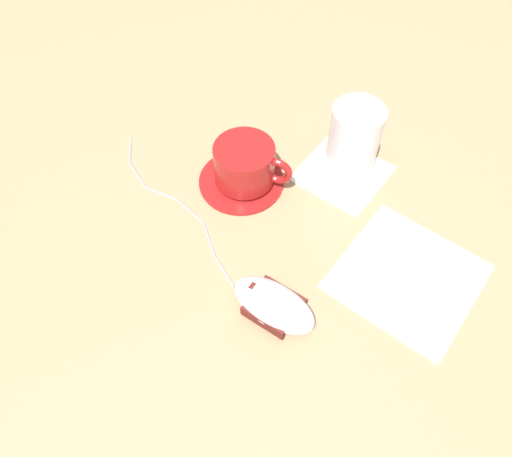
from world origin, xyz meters
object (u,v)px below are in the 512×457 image
object	(u,v)px
saucer	(241,180)
computer_mouse	(274,305)
drinking_glass	(353,143)
coffee_cup	(246,164)

from	to	relation	value
saucer	computer_mouse	world-z (taller)	computer_mouse
saucer	drinking_glass	distance (m)	0.17
saucer	computer_mouse	size ratio (longest dim) A/B	1.02
drinking_glass	coffee_cup	bearing A→B (deg)	-113.49
saucer	coffee_cup	xyz separation A→B (m)	(0.00, 0.01, 0.03)
computer_mouse	drinking_glass	bearing A→B (deg)	122.58
computer_mouse	drinking_glass	size ratio (longest dim) A/B	1.04
coffee_cup	computer_mouse	bearing A→B (deg)	-21.24
drinking_glass	computer_mouse	bearing A→B (deg)	-57.42
drinking_glass	saucer	bearing A→B (deg)	-113.74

